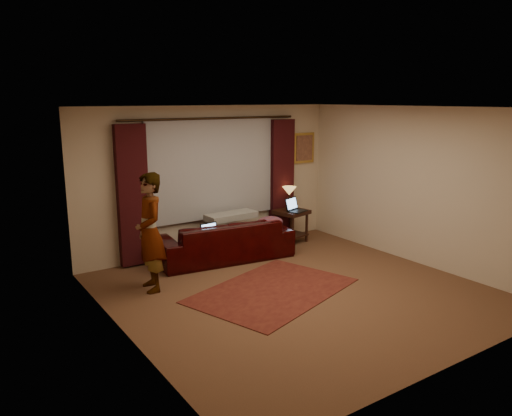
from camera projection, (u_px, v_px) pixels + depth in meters
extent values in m
cube|color=brown|center=(297.00, 292.00, 7.18)|extent=(5.00, 5.00, 0.01)
cube|color=silver|center=(300.00, 108.00, 6.61)|extent=(5.00, 5.00, 0.02)
cube|color=beige|center=(211.00, 179.00, 8.92)|extent=(5.00, 0.02, 2.60)
cube|color=beige|center=(458.00, 247.00, 4.87)|extent=(5.00, 0.02, 2.60)
cube|color=beige|center=(122.00, 229.00, 5.53)|extent=(0.02, 5.00, 2.60)
cube|color=beige|center=(416.00, 186.00, 8.26)|extent=(0.02, 5.00, 2.60)
cube|color=#A7A6AE|center=(212.00, 169.00, 8.83)|extent=(2.50, 0.05, 1.80)
cube|color=#330B0E|center=(133.00, 196.00, 8.04)|extent=(0.50, 0.14, 2.30)
cube|color=#330B0E|center=(282.00, 179.00, 9.67)|extent=(0.50, 0.14, 2.30)
cylinder|color=black|center=(213.00, 118.00, 8.60)|extent=(0.04, 0.04, 3.40)
cube|color=gold|center=(304.00, 148.00, 9.94)|extent=(0.50, 0.04, 0.60)
imported|color=black|center=(224.00, 233.00, 8.53)|extent=(2.42, 1.28, 0.94)
cube|color=gray|center=(231.00, 202.00, 8.72)|extent=(0.94, 0.41, 0.11)
ellipsoid|color=brown|center=(270.00, 223.00, 8.76)|extent=(0.57, 0.48, 0.21)
cube|color=maroon|center=(273.00, 290.00, 7.20)|extent=(2.70, 2.20, 0.01)
cube|color=black|center=(291.00, 226.00, 9.60)|extent=(0.64, 0.64, 0.63)
imported|color=gray|center=(150.00, 232.00, 7.08)|extent=(0.56, 0.56, 1.71)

